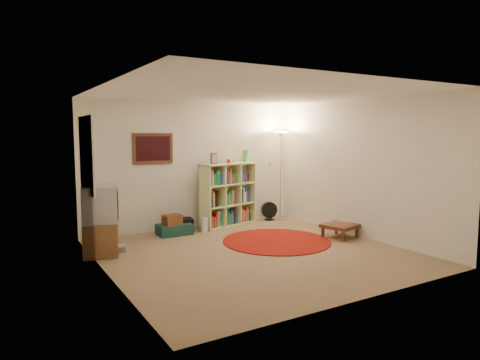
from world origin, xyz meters
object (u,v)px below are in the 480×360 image
object	(u,v)px
bookshelf	(227,195)
side_table	(340,226)
floor_fan	(269,211)
tv_stand	(101,221)
floor_lamp	(281,145)
suitcase	(174,229)

from	to	relation	value
bookshelf	side_table	distance (m)	2.36
bookshelf	floor_fan	world-z (taller)	bookshelf
tv_stand	floor_fan	bearing A→B (deg)	26.25
floor_fan	tv_stand	distance (m)	3.85
tv_stand	side_table	size ratio (longest dim) A/B	1.64
floor_fan	side_table	distance (m)	1.97
floor_lamp	suitcase	bearing A→B (deg)	-177.62
suitcase	side_table	size ratio (longest dim) A/B	0.96
bookshelf	floor_lamp	distance (m)	1.62
floor_lamp	tv_stand	bearing A→B (deg)	-169.83
tv_stand	suitcase	bearing A→B (deg)	36.54
floor_lamp	floor_fan	xyz separation A→B (m)	(-0.22, 0.11, -1.43)
tv_stand	bookshelf	bearing A→B (deg)	30.92
floor_lamp	side_table	world-z (taller)	floor_lamp
floor_fan	tv_stand	world-z (taller)	tv_stand
bookshelf	side_table	size ratio (longest dim) A/B	2.35
floor_lamp	floor_fan	distance (m)	1.46
floor_fan	floor_lamp	bearing A→B (deg)	-12.68
floor_fan	side_table	xyz separation A→B (m)	(0.21, -1.96, 0.01)
floor_lamp	side_table	distance (m)	2.34
bookshelf	suitcase	world-z (taller)	bookshelf
floor_lamp	suitcase	world-z (taller)	floor_lamp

